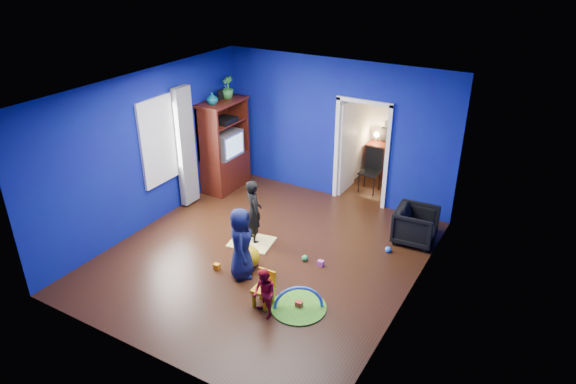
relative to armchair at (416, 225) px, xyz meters
The scene contains 33 objects.
floor 2.76m from the armchair, 140.01° to the right, with size 5.00×5.50×0.01m, color black.
ceiling 3.76m from the armchair, 140.01° to the right, with size 5.00×5.50×0.01m, color white.
wall_back 2.58m from the armchair, 154.79° to the left, with size 5.00×0.02×2.90m, color navy.
wall_front 5.10m from the armchair, 114.96° to the right, with size 5.00×0.02×2.90m, color navy.
wall_left 5.05m from the armchair, 159.05° to the right, with size 0.02×5.50×2.90m, color navy.
wall_right 2.13m from the armchair, 77.21° to the right, with size 0.02×5.50×2.90m, color navy.
alcove 2.56m from the armchair, 128.83° to the left, with size 1.00×1.75×2.50m, color silver, non-canonical shape.
armchair is the anchor object (origin of this frame).
child_black 2.90m from the armchair, 150.51° to the right, with size 0.44×0.29×1.20m, color black.
child_navy 3.21m from the armchair, 130.97° to the right, with size 0.59×0.38×1.20m, color #0F1438.
toddler_red 3.33m from the armchair, 112.07° to the right, with size 0.38×0.29×0.78m, color #B11C12.
vase 4.64m from the armchair, behind, with size 0.23×0.23×0.24m, color #0C5B63.
potted_plant 4.70m from the armchair, behind, with size 0.25×0.25×0.45m, color #2E8135.
tv_armoire 4.35m from the armchair, behind, with size 0.58×1.14×1.96m, color #3B0E09.
crt_tv 4.32m from the armchair, behind, with size 0.46×0.70×0.54m, color silver.
yellow_blanket 2.96m from the armchair, 148.81° to the right, with size 0.75×0.60×0.03m, color #F2E07A.
hopper_ball 3.05m from the armchair, 134.76° to the right, with size 0.39×0.39×0.39m, color yellow.
kid_chair 3.21m from the armchair, 115.90° to the right, with size 0.28×0.28×0.50m, color yellow.
play_mat 2.86m from the armchair, 108.52° to the right, with size 0.83×0.83×0.02m, color #45A024.
toy_arch 2.86m from the armchair, 108.52° to the right, with size 0.75×0.75×0.05m, color #3F8CD8.
window_left 4.95m from the armchair, 162.89° to the right, with size 0.03×0.95×1.55m, color white.
curtain 4.64m from the armchair, 169.09° to the right, with size 0.14×0.42×2.40m, color slate.
doorway 1.94m from the armchair, 146.62° to the left, with size 1.16×0.10×2.10m, color white.
study_desk 2.91m from the armchair, 120.98° to the left, with size 0.88×0.44×0.75m, color #3D140A.
desk_monitor 3.08m from the armchair, 119.81° to the left, with size 0.40×0.05×0.32m, color black.
desk_lamp 3.17m from the armchair, 124.83° to the left, with size 0.14×0.14×0.14m, color #FFD88C.
folding_chair 2.15m from the armchair, 134.28° to the left, with size 0.40×0.40×0.92m, color black.
book_shelf 3.45m from the armchair, 119.90° to the left, with size 0.88×0.24×0.04m, color white.
toy_0 2.84m from the armchair, 108.70° to the right, with size 0.10×0.08×0.10m, color red.
toy_1 0.70m from the armchair, 116.00° to the right, with size 0.11×0.11×0.11m, color blue.
toy_2 3.59m from the armchair, 135.76° to the right, with size 0.10×0.08×0.10m, color orange.
toy_3 2.11m from the armchair, 132.60° to the right, with size 0.11×0.11×0.11m, color green.
toy_4 1.93m from the armchair, 125.68° to the right, with size 0.10×0.08×0.10m, color #D44FB0.
Camera 1 is at (4.10, -6.27, 4.91)m, focal length 32.00 mm.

